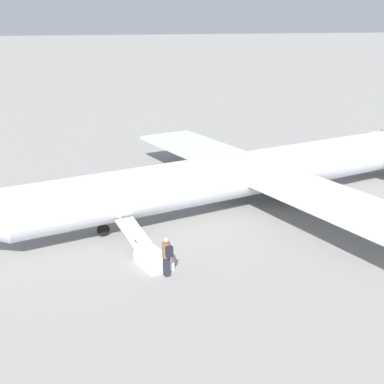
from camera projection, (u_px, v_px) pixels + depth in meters
The scene contains 4 objects.
ground_plane at pixel (244, 206), 30.55m from camera, with size 600.00×600.00×0.00m, color gray.
airplane_main at pixel (259, 171), 30.39m from camera, with size 31.92×24.83×6.60m.
boarding_stairs at pixel (149, 254), 23.53m from camera, with size 2.01×4.14×1.66m.
passenger at pixel (167, 254), 22.05m from camera, with size 0.41×0.56×1.74m.
Camera 1 is at (10.72, 26.86, 10.34)m, focal length 50.00 mm.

